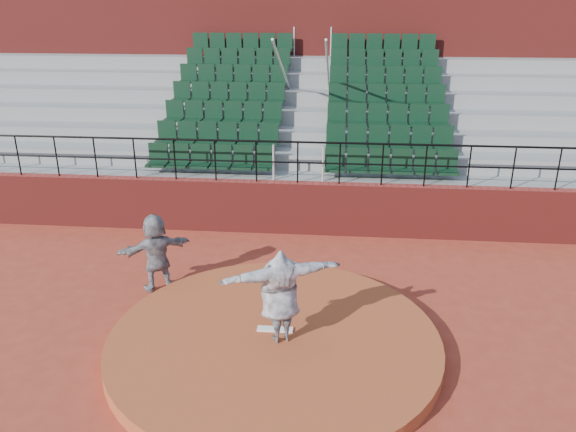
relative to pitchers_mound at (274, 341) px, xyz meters
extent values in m
plane|color=#9D3623|center=(0.00, 0.00, -0.12)|extent=(90.00, 90.00, 0.00)
cylinder|color=#A54825|center=(0.00, 0.00, 0.00)|extent=(5.50, 5.50, 0.25)
cube|color=white|center=(0.00, 0.15, 0.14)|extent=(0.60, 0.15, 0.03)
cube|color=maroon|center=(0.00, 5.00, 0.53)|extent=(24.00, 0.30, 1.30)
cylinder|color=black|center=(0.00, 5.00, 2.17)|extent=(24.00, 0.05, 0.05)
cylinder|color=black|center=(0.00, 5.00, 1.68)|extent=(24.00, 0.04, 0.04)
cylinder|color=black|center=(-7.00, 5.00, 1.67)|extent=(0.04, 0.04, 1.00)
cylinder|color=black|center=(-6.00, 5.00, 1.67)|extent=(0.04, 0.04, 1.00)
cylinder|color=black|center=(-5.00, 5.00, 1.67)|extent=(0.04, 0.04, 1.00)
cylinder|color=black|center=(-4.00, 5.00, 1.67)|extent=(0.04, 0.04, 1.00)
cylinder|color=black|center=(-3.00, 5.00, 1.67)|extent=(0.04, 0.04, 1.00)
cylinder|color=black|center=(-2.00, 5.00, 1.67)|extent=(0.04, 0.04, 1.00)
cylinder|color=black|center=(-1.00, 5.00, 1.67)|extent=(0.04, 0.04, 1.00)
cylinder|color=black|center=(0.00, 5.00, 1.67)|extent=(0.04, 0.04, 1.00)
cylinder|color=black|center=(1.00, 5.00, 1.67)|extent=(0.04, 0.04, 1.00)
cylinder|color=black|center=(2.00, 5.00, 1.67)|extent=(0.04, 0.04, 1.00)
cylinder|color=black|center=(3.00, 5.00, 1.67)|extent=(0.04, 0.04, 1.00)
cylinder|color=black|center=(4.00, 5.00, 1.67)|extent=(0.04, 0.04, 1.00)
cylinder|color=black|center=(5.00, 5.00, 1.67)|extent=(0.04, 0.04, 1.00)
cylinder|color=black|center=(6.00, 5.00, 1.67)|extent=(0.04, 0.04, 1.00)
cube|color=gray|center=(0.00, 5.58, 0.53)|extent=(24.00, 0.85, 1.30)
cube|color=black|center=(-2.25, 5.59, 1.54)|extent=(3.30, 0.48, 0.72)
cube|color=black|center=(2.25, 5.59, 1.54)|extent=(3.30, 0.48, 0.72)
cube|color=gray|center=(0.00, 6.43, 0.73)|extent=(24.00, 0.85, 1.70)
cube|color=black|center=(-2.25, 6.44, 1.94)|extent=(3.30, 0.48, 0.72)
cube|color=black|center=(2.25, 6.44, 1.94)|extent=(3.30, 0.48, 0.72)
cube|color=gray|center=(0.00, 7.28, 0.93)|extent=(24.00, 0.85, 2.10)
cube|color=black|center=(-2.25, 7.29, 2.33)|extent=(3.30, 0.48, 0.72)
cube|color=black|center=(2.25, 7.29, 2.33)|extent=(3.30, 0.48, 0.72)
cube|color=gray|center=(0.00, 8.12, 1.12)|extent=(24.00, 0.85, 2.50)
cube|color=black|center=(-2.25, 8.13, 2.73)|extent=(3.30, 0.48, 0.72)
cube|color=black|center=(2.25, 8.13, 2.73)|extent=(3.30, 0.48, 0.72)
cube|color=gray|center=(0.00, 8.97, 1.33)|extent=(24.00, 0.85, 2.90)
cube|color=black|center=(-2.25, 8.98, 3.14)|extent=(3.30, 0.48, 0.72)
cube|color=black|center=(2.25, 8.98, 3.14)|extent=(3.30, 0.48, 0.72)
cube|color=gray|center=(0.00, 9.82, 1.52)|extent=(24.00, 0.85, 3.30)
cube|color=black|center=(-2.25, 9.83, 3.53)|extent=(3.30, 0.48, 0.72)
cube|color=black|center=(2.25, 9.83, 3.53)|extent=(3.30, 0.48, 0.72)
cube|color=gray|center=(0.00, 10.68, 1.73)|extent=(24.00, 0.85, 3.70)
cube|color=black|center=(-2.25, 10.69, 3.94)|extent=(3.30, 0.48, 0.72)
cube|color=black|center=(2.25, 10.69, 3.94)|extent=(3.30, 0.48, 0.72)
cylinder|color=silver|center=(-0.60, 8.12, 3.28)|extent=(0.06, 5.97, 2.46)
cylinder|color=silver|center=(0.60, 8.12, 3.28)|extent=(0.06, 5.97, 2.46)
cube|color=maroon|center=(0.00, 12.60, 3.43)|extent=(24.00, 3.00, 7.10)
imported|color=black|center=(0.11, -0.10, 0.93)|extent=(2.02, 1.29, 1.60)
imported|color=black|center=(-2.56, 1.87, 0.66)|extent=(1.48, 1.18, 1.58)
camera|label=1|loc=(0.97, -7.89, 5.33)|focal=35.00mm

